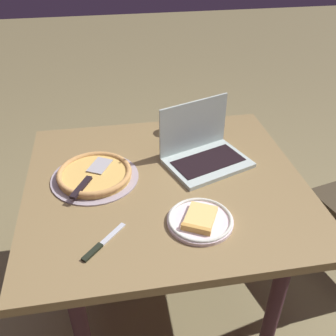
{
  "coord_description": "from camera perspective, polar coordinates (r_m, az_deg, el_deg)",
  "views": [
    {
      "loc": [
        0.2,
        1.22,
        1.67
      ],
      "look_at": [
        -0.02,
        -0.05,
        0.76
      ],
      "focal_mm": 40.77,
      "sensor_mm": 36.0,
      "label": 1
    }
  ],
  "objects": [
    {
      "name": "ground_plane",
      "position": [
        2.08,
        -0.28,
        -18.37
      ],
      "size": [
        12.0,
        12.0,
        0.0
      ],
      "primitive_type": "plane",
      "color": "olive"
    },
    {
      "name": "dining_table",
      "position": [
        1.61,
        -0.35,
        -4.51
      ],
      "size": [
        1.12,
        1.02,
        0.73
      ],
      "color": "olive",
      "rests_on": "ground_plane"
    },
    {
      "name": "table_knife",
      "position": [
        1.3,
        -10.1,
        -11.3
      ],
      "size": [
        0.15,
        0.16,
        0.01
      ],
      "color": "silver",
      "rests_on": "dining_table"
    },
    {
      "name": "pizza_plate",
      "position": [
        1.36,
        4.81,
        -7.75
      ],
      "size": [
        0.24,
        0.24,
        0.04
      ],
      "color": "white",
      "rests_on": "dining_table"
    },
    {
      "name": "pizza_tray",
      "position": [
        1.58,
        -10.93,
        -0.95
      ],
      "size": [
        0.36,
        0.36,
        0.04
      ],
      "color": "#A5979F",
      "rests_on": "dining_table"
    },
    {
      "name": "drink_cup",
      "position": [
        1.87,
        1.33,
        6.84
      ],
      "size": [
        0.08,
        0.08,
        0.1
      ],
      "color": "#51985A",
      "rests_on": "dining_table"
    },
    {
      "name": "laptop",
      "position": [
        1.65,
        5.27,
        2.68
      ],
      "size": [
        0.4,
        0.35,
        0.25
      ],
      "color": "#B1C1BB",
      "rests_on": "dining_table"
    }
  ]
}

